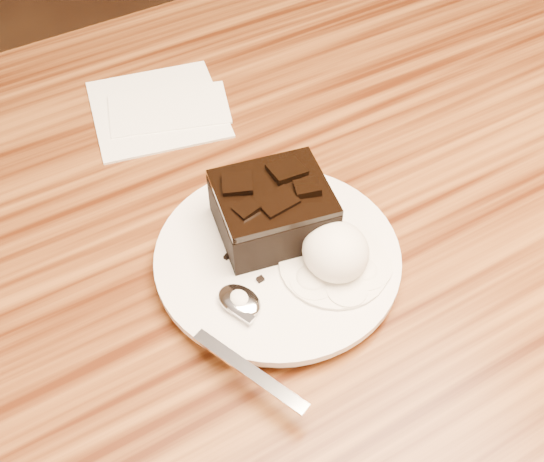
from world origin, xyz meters
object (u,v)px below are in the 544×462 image
ice_cream_scoop (336,251)px  spoon (239,301)px  dining_table (275,386)px  plate (277,260)px  brownie (273,212)px  napkin (157,108)px

ice_cream_scoop → spoon: ice_cream_scoop is taller
spoon → dining_table: bearing=23.8°
plate → brownie: bearing=67.8°
plate → napkin: bearing=90.8°
ice_cream_scoop → brownie: bearing=111.3°
dining_table → spoon: size_ratio=7.31×
brownie → spoon: bearing=-138.6°
dining_table → plate: plate is taller
plate → spoon: spoon is taller
dining_table → napkin: 0.43m
dining_table → brownie: size_ratio=12.13×
spoon → brownie: bearing=19.4°
brownie → ice_cream_scoop: 0.07m
ice_cream_scoop → napkin: (-0.04, 0.30, -0.04)m
brownie → ice_cream_scoop: size_ratio=1.61×
napkin → brownie: bearing=-86.3°
plate → napkin: size_ratio=1.56×
plate → spoon: size_ratio=1.37×
brownie → ice_cream_scoop: brownie is taller
brownie → napkin: 0.24m
brownie → napkin: size_ratio=0.69×
dining_table → spoon: (-0.09, -0.10, 0.40)m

